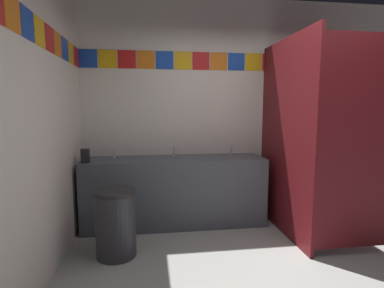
# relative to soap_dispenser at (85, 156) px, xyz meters

# --- Properties ---
(ground_plane) EXTENTS (9.35, 9.35, 0.00)m
(ground_plane) POSITION_rel_soap_dispenser_xyz_m (2.00, -1.33, -0.93)
(ground_plane) COLOR #9E9E99
(wall_back) EXTENTS (4.25, 0.09, 2.88)m
(wall_back) POSITION_rel_soap_dispenser_xyz_m (2.00, 0.48, 0.52)
(wall_back) COLOR silver
(wall_back) RESTS_ON ground_plane
(wall_side) EXTENTS (0.09, 3.54, 2.88)m
(wall_side) POSITION_rel_soap_dispenser_xyz_m (-0.17, -1.33, 0.52)
(wall_side) COLOR silver
(wall_side) RESTS_ON ground_plane
(vanity_counter) EXTENTS (2.23, 0.56, 0.85)m
(vanity_counter) POSITION_rel_soap_dispenser_xyz_m (1.03, 0.16, -0.49)
(vanity_counter) COLOR #4C515B
(vanity_counter) RESTS_ON ground_plane
(faucet_left) EXTENTS (0.04, 0.10, 0.14)m
(faucet_left) POSITION_rel_soap_dispenser_xyz_m (0.29, 0.25, -0.03)
(faucet_left) COLOR silver
(faucet_left) RESTS_ON vanity_counter
(faucet_center) EXTENTS (0.04, 0.10, 0.14)m
(faucet_center) POSITION_rel_soap_dispenser_xyz_m (1.03, 0.25, -0.03)
(faucet_center) COLOR silver
(faucet_center) RESTS_ON vanity_counter
(faucet_right) EXTENTS (0.04, 0.10, 0.14)m
(faucet_right) POSITION_rel_soap_dispenser_xyz_m (1.77, 0.25, -0.03)
(faucet_right) COLOR silver
(faucet_right) RESTS_ON vanity_counter
(soap_dispenser) EXTENTS (0.09, 0.09, 0.16)m
(soap_dispenser) POSITION_rel_soap_dispenser_xyz_m (0.00, 0.00, 0.00)
(soap_dispenser) COLOR black
(soap_dispenser) RESTS_ON vanity_counter
(stall_divider) EXTENTS (0.92, 1.35, 2.25)m
(stall_divider) POSITION_rel_soap_dispenser_xyz_m (2.45, -0.49, 0.20)
(stall_divider) COLOR maroon
(stall_divider) RESTS_ON ground_plane
(toilet) EXTENTS (0.39, 0.49, 0.74)m
(toilet) POSITION_rel_soap_dispenser_xyz_m (2.77, -0.04, -0.62)
(toilet) COLOR white
(toilet) RESTS_ON ground_plane
(trash_bin) EXTENTS (0.40, 0.40, 0.67)m
(trash_bin) POSITION_rel_soap_dispenser_xyz_m (0.39, -0.58, -0.59)
(trash_bin) COLOR #333338
(trash_bin) RESTS_ON ground_plane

